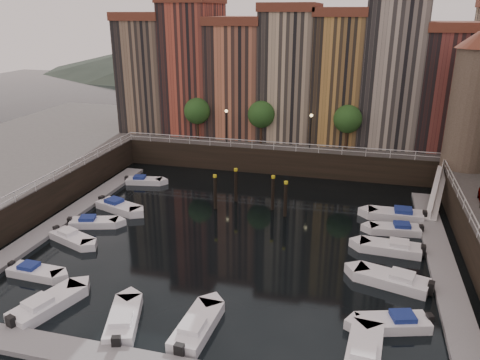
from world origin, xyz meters
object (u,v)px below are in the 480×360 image
(corner_tower, at_px, (475,97))
(boat_left_0, at_px, (35,272))
(mooring_pilings, at_px, (252,193))
(gangway, at_px, (437,190))
(boat_left_2, at_px, (93,222))
(boat_left_1, at_px, (72,238))

(corner_tower, xyz_separation_m, boat_left_0, (-32.55, -24.85, -9.87))
(corner_tower, xyz_separation_m, mooring_pilings, (-20.13, -8.99, -8.54))
(gangway, relative_size, boat_left_2, 1.86)
(boat_left_1, xyz_separation_m, boat_left_2, (0.08, 3.16, -0.01))
(corner_tower, relative_size, mooring_pilings, 1.92)
(corner_tower, bearing_deg, gangway, -122.80)
(mooring_pilings, relative_size, boat_left_1, 1.59)
(mooring_pilings, bearing_deg, boat_left_1, -140.92)
(corner_tower, bearing_deg, mooring_pilings, -155.92)
(boat_left_0, xyz_separation_m, boat_left_1, (-0.48, 5.38, 0.02))
(corner_tower, xyz_separation_m, gangway, (-2.90, -4.50, -8.28))
(gangway, relative_size, boat_left_1, 1.83)
(gangway, height_order, boat_left_1, gangway)
(mooring_pilings, distance_m, boat_left_2, 14.82)
(boat_left_1, bearing_deg, boat_left_0, -64.09)
(boat_left_2, bearing_deg, mooring_pilings, 13.52)
(gangway, height_order, mooring_pilings, gangway)
(boat_left_0, relative_size, boat_left_2, 0.95)
(boat_left_0, height_order, boat_left_2, boat_left_2)
(corner_tower, relative_size, boat_left_1, 3.04)
(boat_left_2, bearing_deg, boat_left_0, -103.48)
(corner_tower, xyz_separation_m, boat_left_1, (-33.03, -19.47, -9.85))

